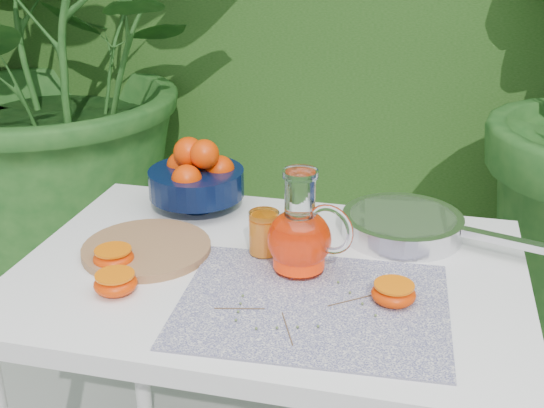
% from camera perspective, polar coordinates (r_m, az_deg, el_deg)
% --- Properties ---
extents(potted_plant_left, '(2.26, 2.26, 1.79)m').
position_cam_1_polar(potted_plant_left, '(2.83, -17.38, 11.85)').
color(potted_plant_left, '#1D501B').
rests_on(potted_plant_left, ground).
extents(white_table, '(1.00, 0.70, 0.75)m').
position_cam_1_polar(white_table, '(1.40, -0.19, -8.29)').
color(white_table, white).
rests_on(white_table, ground).
extents(placemat, '(0.50, 0.40, 0.00)m').
position_cam_1_polar(placemat, '(1.24, 3.46, -8.37)').
color(placemat, '#0D104B').
rests_on(placemat, white_table).
extents(cutting_board, '(0.27, 0.27, 0.02)m').
position_cam_1_polar(cutting_board, '(1.44, -10.44, -3.71)').
color(cutting_board, '#916441').
rests_on(cutting_board, white_table).
extents(fruit_bowl, '(0.24, 0.24, 0.18)m').
position_cam_1_polar(fruit_bowl, '(1.61, -6.30, 2.31)').
color(fruit_bowl, black).
rests_on(fruit_bowl, white_table).
extents(juice_pitcher, '(0.19, 0.16, 0.21)m').
position_cam_1_polar(juice_pitcher, '(1.32, 2.39, -2.74)').
color(juice_pitcher, white).
rests_on(juice_pitcher, white_table).
extents(juice_tumbler, '(0.08, 0.08, 0.09)m').
position_cam_1_polar(juice_tumbler, '(1.39, -0.67, -2.51)').
color(juice_tumbler, white).
rests_on(juice_tumbler, white_table).
extents(saute_pan, '(0.48, 0.33, 0.05)m').
position_cam_1_polar(saute_pan, '(1.51, 10.98, -1.69)').
color(saute_pan, silver).
rests_on(saute_pan, white_table).
extents(orange_halves, '(0.65, 0.19, 0.04)m').
position_cam_1_polar(orange_halves, '(1.29, -5.74, -6.12)').
color(orange_halves, '#E83A02').
rests_on(orange_halves, white_table).
extents(thyme_sprigs, '(0.29, 0.22, 0.01)m').
position_cam_1_polar(thyme_sprigs, '(1.21, 2.14, -8.91)').
color(thyme_sprigs, '#513B25').
rests_on(thyme_sprigs, white_table).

